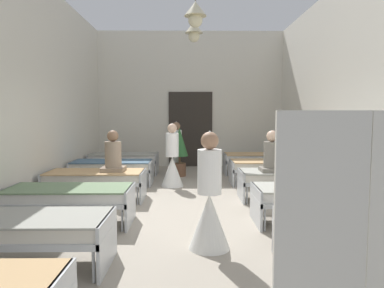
{
  "coord_description": "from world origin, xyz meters",
  "views": [
    {
      "loc": [
        -0.08,
        -6.05,
        1.68
      ],
      "look_at": [
        0.0,
        0.98,
        1.09
      ],
      "focal_mm": 32.82,
      "sensor_mm": 36.0,
      "label": 1
    }
  ],
  "objects": [
    {
      "name": "bed_left_row_3",
      "position": [
        -1.9,
        0.77,
        0.44
      ],
      "size": [
        1.9,
        0.84,
        0.57
      ],
      "color": "#B7BCC1",
      "rests_on": "ground"
    },
    {
      "name": "bed_right_row_3",
      "position": [
        1.9,
        0.77,
        0.44
      ],
      "size": [
        1.9,
        0.84,
        0.57
      ],
      "color": "#B7BCC1",
      "rests_on": "ground"
    },
    {
      "name": "bed_right_row_5",
      "position": [
        1.9,
        3.83,
        0.44
      ],
      "size": [
        1.9,
        0.84,
        0.57
      ],
      "color": "#B7BCC1",
      "rests_on": "ground"
    },
    {
      "name": "room_shell",
      "position": [
        -0.0,
        1.25,
        2.17
      ],
      "size": [
        6.29,
        10.78,
        4.32
      ],
      "color": "silver",
      "rests_on": "ground"
    },
    {
      "name": "bed_right_row_1",
      "position": [
        1.9,
        -2.3,
        0.44
      ],
      "size": [
        1.9,
        0.84,
        0.57
      ],
      "color": "#B7BCC1",
      "rests_on": "ground"
    },
    {
      "name": "ground_plane",
      "position": [
        0.0,
        0.0,
        -0.05
      ],
      "size": [
        6.49,
        11.18,
        0.1
      ],
      "primitive_type": "cube",
      "color": "#9E9384"
    },
    {
      "name": "potted_plant",
      "position": [
        -0.31,
        3.43,
        0.79
      ],
      "size": [
        0.47,
        0.47,
        1.33
      ],
      "color": "brown",
      "rests_on": "ground"
    },
    {
      "name": "bed_left_row_1",
      "position": [
        -1.9,
        -2.3,
        0.44
      ],
      "size": [
        1.9,
        0.84,
        0.57
      ],
      "color": "#B7BCC1",
      "rests_on": "ground"
    },
    {
      "name": "bed_left_row_5",
      "position": [
        -1.9,
        3.83,
        0.44
      ],
      "size": [
        1.9,
        0.84,
        0.57
      ],
      "color": "#B7BCC1",
      "rests_on": "ground"
    },
    {
      "name": "bed_left_row_2",
      "position": [
        -1.9,
        -0.77,
        0.44
      ],
      "size": [
        1.9,
        0.84,
        0.57
      ],
      "color": "#B7BCC1",
      "rests_on": "ground"
    },
    {
      "name": "patient_seated_primary",
      "position": [
        1.55,
        0.68,
        0.87
      ],
      "size": [
        0.44,
        0.44,
        0.8
      ],
      "color": "slate",
      "rests_on": "bed_right_row_3"
    },
    {
      "name": "bed_right_row_2",
      "position": [
        1.9,
        -0.77,
        0.44
      ],
      "size": [
        1.9,
        0.84,
        0.57
      ],
      "color": "#B7BCC1",
      "rests_on": "ground"
    },
    {
      "name": "bed_left_row_4",
      "position": [
        -1.9,
        2.3,
        0.44
      ],
      "size": [
        1.9,
        0.84,
        0.57
      ],
      "color": "#B7BCC1",
      "rests_on": "ground"
    },
    {
      "name": "nurse_far_aisle",
      "position": [
        -0.45,
        2.08,
        0.53
      ],
      "size": [
        0.52,
        0.52,
        1.49
      ],
      "rotation": [
        0.0,
        0.0,
        3.36
      ],
      "color": "white",
      "rests_on": "ground"
    },
    {
      "name": "nurse_mid_aisle",
      "position": [
        -0.41,
        3.67,
        0.53
      ],
      "size": [
        0.52,
        0.52,
        1.49
      ],
      "rotation": [
        0.0,
        0.0,
        1.62
      ],
      "color": "white",
      "rests_on": "ground"
    },
    {
      "name": "bed_right_row_4",
      "position": [
        1.9,
        2.3,
        0.44
      ],
      "size": [
        1.9,
        0.84,
        0.57
      ],
      "color": "#B7BCC1",
      "rests_on": "ground"
    },
    {
      "name": "nurse_near_aisle",
      "position": [
        0.19,
        -1.76,
        0.53
      ],
      "size": [
        0.52,
        0.52,
        1.49
      ],
      "rotation": [
        0.0,
        0.0,
        2.73
      ],
      "color": "white",
      "rests_on": "ground"
    },
    {
      "name": "patient_seated_secondary",
      "position": [
        -1.55,
        0.78,
        0.87
      ],
      "size": [
        0.44,
        0.44,
        0.8
      ],
      "color": "gray",
      "rests_on": "bed_left_row_3"
    }
  ]
}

